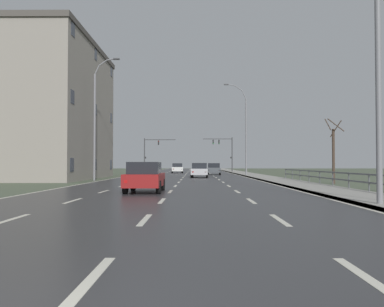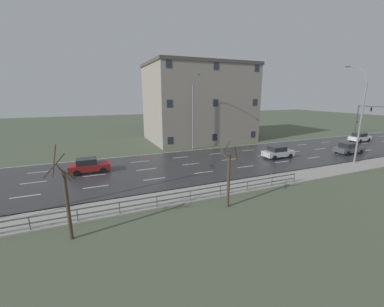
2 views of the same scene
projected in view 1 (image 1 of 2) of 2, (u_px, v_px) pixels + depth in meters
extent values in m
cube|color=#4C5642|center=(185.00, 176.00, 51.15)|extent=(160.00, 160.00, 0.12)
cube|color=#303033|center=(187.00, 173.00, 63.15)|extent=(14.00, 120.00, 0.02)
cube|color=beige|center=(11.00, 220.00, 10.60)|extent=(0.16, 2.20, 0.01)
cube|color=beige|center=(73.00, 201.00, 15.99)|extent=(0.16, 2.20, 0.01)
cube|color=beige|center=(104.00, 191.00, 21.39)|extent=(0.16, 2.20, 0.01)
cube|color=beige|center=(122.00, 186.00, 26.79)|extent=(0.16, 2.20, 0.01)
cube|color=beige|center=(135.00, 182.00, 32.19)|extent=(0.16, 2.20, 0.01)
cube|color=beige|center=(143.00, 180.00, 37.59)|extent=(0.16, 2.20, 0.01)
cube|color=beige|center=(150.00, 178.00, 42.98)|extent=(0.16, 2.20, 0.01)
cube|color=beige|center=(155.00, 176.00, 48.38)|extent=(0.16, 2.20, 0.01)
cube|color=beige|center=(159.00, 175.00, 53.78)|extent=(0.16, 2.20, 0.01)
cube|color=beige|center=(162.00, 174.00, 59.18)|extent=(0.16, 2.20, 0.01)
cube|color=beige|center=(165.00, 173.00, 64.58)|extent=(0.16, 2.20, 0.01)
cube|color=beige|center=(167.00, 172.00, 69.97)|extent=(0.16, 2.20, 0.01)
cube|color=beige|center=(169.00, 172.00, 75.37)|extent=(0.16, 2.20, 0.01)
cube|color=beige|center=(171.00, 171.00, 80.77)|extent=(0.16, 2.20, 0.01)
cube|color=beige|center=(173.00, 171.00, 86.17)|extent=(0.16, 2.20, 0.01)
cube|color=beige|center=(174.00, 170.00, 91.57)|extent=(0.16, 2.20, 0.01)
cube|color=beige|center=(175.00, 170.00, 96.96)|extent=(0.16, 2.20, 0.01)
cube|color=beige|center=(176.00, 170.00, 102.36)|extent=(0.16, 2.20, 0.01)
cube|color=beige|center=(177.00, 169.00, 107.76)|extent=(0.16, 2.20, 0.01)
cube|color=beige|center=(178.00, 169.00, 113.16)|extent=(0.16, 2.20, 0.01)
cube|color=beige|center=(179.00, 169.00, 118.56)|extent=(0.16, 2.20, 0.01)
cube|color=beige|center=(92.00, 278.00, 5.17)|extent=(0.16, 2.20, 0.01)
cube|color=beige|center=(145.00, 220.00, 10.57)|extent=(0.16, 2.20, 0.01)
cube|color=beige|center=(162.00, 201.00, 15.96)|extent=(0.16, 2.20, 0.01)
cube|color=beige|center=(170.00, 191.00, 21.36)|extent=(0.16, 2.20, 0.01)
cube|color=beige|center=(175.00, 186.00, 26.76)|extent=(0.16, 2.20, 0.01)
cube|color=beige|center=(179.00, 182.00, 32.16)|extent=(0.16, 2.20, 0.01)
cube|color=beige|center=(181.00, 180.00, 37.56)|extent=(0.16, 2.20, 0.01)
cube|color=beige|center=(183.00, 178.00, 42.95)|extent=(0.16, 2.20, 0.01)
cube|color=beige|center=(184.00, 176.00, 48.35)|extent=(0.16, 2.20, 0.01)
cube|color=beige|center=(185.00, 175.00, 53.75)|extent=(0.16, 2.20, 0.01)
cube|color=beige|center=(186.00, 174.00, 59.15)|extent=(0.16, 2.20, 0.01)
cube|color=beige|center=(187.00, 173.00, 64.55)|extent=(0.16, 2.20, 0.01)
cube|color=beige|center=(188.00, 172.00, 69.94)|extent=(0.16, 2.20, 0.01)
cube|color=beige|center=(188.00, 172.00, 75.34)|extent=(0.16, 2.20, 0.01)
cube|color=beige|center=(189.00, 171.00, 80.74)|extent=(0.16, 2.20, 0.01)
cube|color=beige|center=(189.00, 171.00, 86.14)|extent=(0.16, 2.20, 0.01)
cube|color=beige|center=(190.00, 170.00, 91.54)|extent=(0.16, 2.20, 0.01)
cube|color=beige|center=(190.00, 170.00, 96.94)|extent=(0.16, 2.20, 0.01)
cube|color=beige|center=(190.00, 170.00, 102.33)|extent=(0.16, 2.20, 0.01)
cube|color=beige|center=(190.00, 169.00, 107.73)|extent=(0.16, 2.20, 0.01)
cube|color=beige|center=(191.00, 169.00, 113.13)|extent=(0.16, 2.20, 0.01)
cube|color=beige|center=(191.00, 169.00, 118.53)|extent=(0.16, 2.20, 0.01)
cube|color=beige|center=(368.00, 279.00, 5.14)|extent=(0.16, 2.20, 0.01)
cube|color=beige|center=(280.00, 220.00, 10.54)|extent=(0.16, 2.20, 0.01)
cube|color=beige|center=(251.00, 201.00, 15.94)|extent=(0.16, 2.20, 0.01)
cube|color=beige|center=(237.00, 192.00, 21.33)|extent=(0.16, 2.20, 0.01)
cube|color=beige|center=(229.00, 186.00, 26.73)|extent=(0.16, 2.20, 0.01)
cube|color=beige|center=(223.00, 182.00, 32.13)|extent=(0.16, 2.20, 0.01)
cube|color=beige|center=(219.00, 180.00, 37.53)|extent=(0.16, 2.20, 0.01)
cube|color=beige|center=(216.00, 178.00, 42.93)|extent=(0.16, 2.20, 0.01)
cube|color=beige|center=(214.00, 176.00, 48.32)|extent=(0.16, 2.20, 0.01)
cube|color=beige|center=(212.00, 175.00, 53.72)|extent=(0.16, 2.20, 0.01)
cube|color=beige|center=(210.00, 174.00, 59.12)|extent=(0.16, 2.20, 0.01)
cube|color=beige|center=(209.00, 173.00, 64.52)|extent=(0.16, 2.20, 0.01)
cube|color=beige|center=(208.00, 172.00, 69.92)|extent=(0.16, 2.20, 0.01)
cube|color=beige|center=(207.00, 172.00, 75.31)|extent=(0.16, 2.20, 0.01)
cube|color=beige|center=(206.00, 171.00, 80.71)|extent=(0.16, 2.20, 0.01)
cube|color=beige|center=(206.00, 171.00, 86.11)|extent=(0.16, 2.20, 0.01)
cube|color=beige|center=(205.00, 170.00, 91.51)|extent=(0.16, 2.20, 0.01)
cube|color=beige|center=(205.00, 170.00, 96.91)|extent=(0.16, 2.20, 0.01)
cube|color=beige|center=(204.00, 170.00, 102.30)|extent=(0.16, 2.20, 0.01)
cube|color=beige|center=(204.00, 169.00, 107.70)|extent=(0.16, 2.20, 0.01)
cube|color=beige|center=(203.00, 169.00, 113.10)|extent=(0.16, 2.20, 0.01)
cube|color=beige|center=(203.00, 169.00, 118.50)|extent=(0.16, 2.20, 0.01)
cube|color=beige|center=(231.00, 173.00, 63.09)|extent=(0.16, 120.00, 0.01)
cube|color=beige|center=(143.00, 173.00, 63.20)|extent=(0.16, 120.00, 0.01)
cube|color=gray|center=(242.00, 173.00, 63.08)|extent=(3.00, 120.00, 0.12)
cube|color=slate|center=(232.00, 173.00, 63.09)|extent=(0.16, 120.00, 0.12)
cube|color=#515459|center=(349.00, 173.00, 22.60)|extent=(0.06, 31.63, 0.08)
cube|color=#515459|center=(349.00, 180.00, 22.59)|extent=(0.06, 31.63, 0.08)
cylinder|color=#515459|center=(369.00, 184.00, 19.96)|extent=(0.07, 0.07, 1.00)
cylinder|color=#515459|center=(349.00, 181.00, 22.59)|extent=(0.07, 0.07, 1.00)
cylinder|color=#515459|center=(333.00, 180.00, 25.23)|extent=(0.07, 0.07, 1.00)
cylinder|color=#515459|center=(320.00, 178.00, 27.86)|extent=(0.07, 0.07, 1.00)
cylinder|color=#515459|center=(309.00, 177.00, 30.50)|extent=(0.07, 0.07, 1.00)
cylinder|color=#515459|center=(300.00, 176.00, 33.13)|extent=(0.07, 0.07, 1.00)
cylinder|color=#515459|center=(292.00, 175.00, 35.77)|extent=(0.07, 0.07, 1.00)
cylinder|color=#515459|center=(286.00, 174.00, 38.40)|extent=(0.07, 0.07, 1.00)
cylinder|color=slate|center=(378.00, 65.00, 13.96)|extent=(0.20, 0.20, 9.72)
cylinder|color=slate|center=(246.00, 137.00, 50.32)|extent=(0.20, 0.20, 9.57)
cylinder|color=slate|center=(244.00, 95.00, 50.46)|extent=(0.57, 0.11, 1.04)
cylinder|color=slate|center=(239.00, 88.00, 50.49)|extent=(0.97, 0.11, 0.72)
cylinder|color=slate|center=(231.00, 85.00, 50.51)|extent=(1.10, 0.11, 0.30)
cube|color=#333335|center=(226.00, 84.00, 50.51)|extent=(0.56, 0.24, 0.12)
cylinder|color=slate|center=(95.00, 127.00, 35.90)|extent=(0.20, 0.20, 9.42)
cylinder|color=slate|center=(97.00, 70.00, 36.03)|extent=(0.46, 0.11, 0.82)
cylinder|color=slate|center=(103.00, 63.00, 36.04)|extent=(0.76, 0.11, 0.58)
cylinder|color=slate|center=(112.00, 59.00, 36.04)|extent=(0.86, 0.11, 0.26)
cube|color=#333335|center=(116.00, 59.00, 36.04)|extent=(0.56, 0.24, 0.12)
cylinder|color=#38383A|center=(232.00, 155.00, 72.81)|extent=(0.18, 0.18, 6.21)
cylinder|color=#38383A|center=(218.00, 139.00, 72.91)|extent=(5.22, 0.12, 0.12)
cube|color=black|center=(219.00, 142.00, 72.89)|extent=(0.20, 0.28, 0.80)
sphere|color=#2D2D2D|center=(219.00, 140.00, 72.75)|extent=(0.14, 0.14, 0.14)
sphere|color=#2D2D2D|center=(219.00, 142.00, 72.74)|extent=(0.14, 0.14, 0.14)
sphere|color=green|center=(219.00, 143.00, 72.73)|extent=(0.14, 0.14, 0.14)
cube|color=black|center=(213.00, 142.00, 72.90)|extent=(0.20, 0.28, 0.80)
sphere|color=#2D2D2D|center=(213.00, 140.00, 72.76)|extent=(0.14, 0.14, 0.14)
sphere|color=#2D2D2D|center=(213.00, 142.00, 72.75)|extent=(0.14, 0.14, 0.14)
sphere|color=green|center=(213.00, 143.00, 72.74)|extent=(0.14, 0.14, 0.14)
cube|color=black|center=(231.00, 158.00, 72.75)|extent=(0.18, 0.12, 0.32)
cylinder|color=#38383A|center=(144.00, 155.00, 73.52)|extent=(0.18, 0.18, 6.10)
cylinder|color=#38383A|center=(160.00, 140.00, 73.56)|extent=(5.63, 0.12, 0.12)
cube|color=black|center=(158.00, 143.00, 73.55)|extent=(0.20, 0.28, 0.80)
sphere|color=red|center=(158.00, 141.00, 73.41)|extent=(0.14, 0.14, 0.14)
sphere|color=#2D2D2D|center=(158.00, 143.00, 73.40)|extent=(0.14, 0.14, 0.14)
sphere|color=#2D2D2D|center=(158.00, 144.00, 73.40)|extent=(0.14, 0.14, 0.14)
cube|color=black|center=(146.00, 158.00, 73.45)|extent=(0.18, 0.12, 0.32)
cube|color=maroon|center=(145.00, 180.00, 21.00)|extent=(1.78, 4.11, 0.64)
cube|color=black|center=(145.00, 168.00, 20.77)|extent=(1.57, 2.01, 0.60)
cube|color=slate|center=(147.00, 168.00, 21.72)|extent=(1.40, 0.09, 0.51)
cylinder|color=black|center=(163.00, 185.00, 22.26)|extent=(0.22, 0.66, 0.66)
cylinder|color=black|center=(133.00, 185.00, 22.27)|extent=(0.22, 0.66, 0.66)
cylinder|color=black|center=(159.00, 187.00, 19.72)|extent=(0.22, 0.66, 0.66)
cylinder|color=black|center=(125.00, 187.00, 19.73)|extent=(0.22, 0.66, 0.66)
cube|color=red|center=(126.00, 182.00, 18.98)|extent=(0.16, 0.04, 0.14)
cube|color=red|center=(154.00, 182.00, 18.97)|extent=(0.16, 0.04, 0.14)
cube|color=silver|center=(177.00, 169.00, 65.33)|extent=(1.98, 4.19, 0.64)
cube|color=black|center=(177.00, 165.00, 65.10)|extent=(1.67, 2.08, 0.60)
cube|color=slate|center=(177.00, 165.00, 66.05)|extent=(1.41, 0.16, 0.51)
cylinder|color=black|center=(182.00, 171.00, 66.63)|extent=(0.26, 0.67, 0.66)
cylinder|color=black|center=(172.00, 171.00, 66.56)|extent=(0.26, 0.67, 0.66)
cylinder|color=black|center=(182.00, 171.00, 64.09)|extent=(0.26, 0.67, 0.66)
cylinder|color=black|center=(172.00, 171.00, 64.02)|extent=(0.26, 0.67, 0.66)
cube|color=red|center=(173.00, 169.00, 63.28)|extent=(0.16, 0.05, 0.14)
cube|color=red|center=(182.00, 169.00, 63.34)|extent=(0.16, 0.05, 0.14)
cube|color=#B7B7BC|center=(200.00, 172.00, 43.84)|extent=(1.87, 4.14, 0.64)
cube|color=black|center=(199.00, 166.00, 43.61)|extent=(1.61, 2.04, 0.60)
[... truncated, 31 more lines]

